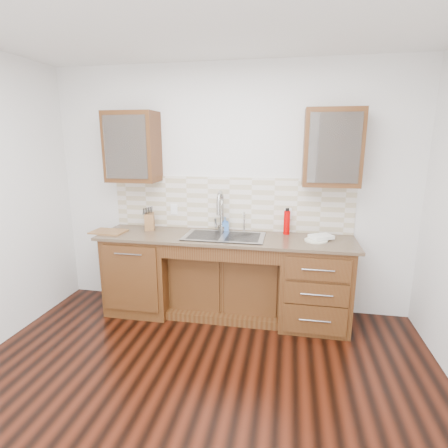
% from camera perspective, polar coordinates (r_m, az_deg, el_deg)
% --- Properties ---
extents(ground, '(4.00, 3.50, 0.10)m').
position_cam_1_polar(ground, '(2.91, -5.81, -28.53)').
color(ground, '#321007').
extents(wall_back, '(4.00, 0.10, 2.70)m').
position_cam_1_polar(wall_back, '(3.96, 1.08, 5.56)').
color(wall_back, silver).
rests_on(wall_back, ground).
extents(base_cabinet_left, '(0.70, 0.62, 0.88)m').
position_cam_1_polar(base_cabinet_left, '(4.12, -13.11, -7.57)').
color(base_cabinet_left, '#593014').
rests_on(base_cabinet_left, ground).
extents(base_cabinet_center, '(1.20, 0.44, 0.70)m').
position_cam_1_polar(base_cabinet_center, '(3.97, 0.35, -9.44)').
color(base_cabinet_center, '#593014').
rests_on(base_cabinet_center, ground).
extents(base_cabinet_right, '(0.70, 0.62, 0.88)m').
position_cam_1_polar(base_cabinet_right, '(3.81, 14.51, -9.45)').
color(base_cabinet_right, '#593014').
rests_on(base_cabinet_right, ground).
extents(countertop, '(2.70, 0.65, 0.03)m').
position_cam_1_polar(countertop, '(3.69, 0.07, -2.25)').
color(countertop, '#84705B').
rests_on(countertop, base_cabinet_left).
extents(backsplash, '(2.70, 0.02, 0.59)m').
position_cam_1_polar(backsplash, '(3.92, 0.92, 3.34)').
color(backsplash, beige).
rests_on(backsplash, wall_back).
extents(sink, '(0.84, 0.46, 0.19)m').
position_cam_1_polar(sink, '(3.70, 0.03, -3.36)').
color(sink, '#9E9EA5').
rests_on(sink, countertop).
extents(faucet, '(0.04, 0.04, 0.40)m').
position_cam_1_polar(faucet, '(3.86, -0.36, 1.73)').
color(faucet, '#999993').
rests_on(faucet, countertop).
extents(filter_tap, '(0.02, 0.02, 0.24)m').
position_cam_1_polar(filter_tap, '(3.84, 3.33, 0.45)').
color(filter_tap, '#999993').
rests_on(filter_tap, countertop).
extents(upper_cabinet_left, '(0.55, 0.34, 0.75)m').
position_cam_1_polar(upper_cabinet_left, '(4.02, -14.70, 12.05)').
color(upper_cabinet_left, '#593014').
rests_on(upper_cabinet_left, wall_back).
extents(upper_cabinet_right, '(0.55, 0.34, 0.75)m').
position_cam_1_polar(upper_cabinet_right, '(3.67, 17.26, 11.79)').
color(upper_cabinet_right, '#593014').
rests_on(upper_cabinet_right, wall_back).
extents(outlet_left, '(0.08, 0.01, 0.12)m').
position_cam_1_polar(outlet_left, '(4.08, -8.15, 2.40)').
color(outlet_left, white).
rests_on(outlet_left, backsplash).
extents(outlet_right, '(0.08, 0.01, 0.12)m').
position_cam_1_polar(outlet_right, '(3.87, 10.41, 1.70)').
color(outlet_right, white).
rests_on(outlet_right, backsplash).
extents(soap_bottle, '(0.09, 0.09, 0.16)m').
position_cam_1_polar(soap_bottle, '(3.88, 0.17, -0.02)').
color(soap_bottle, '#3A6CBA').
rests_on(soap_bottle, countertop).
extents(water_bottle, '(0.09, 0.09, 0.26)m').
position_cam_1_polar(water_bottle, '(3.80, 10.22, 0.23)').
color(water_bottle, '#B30000').
rests_on(water_bottle, countertop).
extents(plate, '(0.27, 0.27, 0.01)m').
position_cam_1_polar(plate, '(3.64, 14.79, -2.60)').
color(plate, beige).
rests_on(plate, countertop).
extents(dish_towel, '(0.27, 0.25, 0.03)m').
position_cam_1_polar(dish_towel, '(3.69, 15.58, -2.00)').
color(dish_towel, white).
rests_on(dish_towel, plate).
extents(knife_block, '(0.15, 0.19, 0.18)m').
position_cam_1_polar(knife_block, '(4.05, -12.06, 0.43)').
color(knife_block, brown).
rests_on(knife_block, countertop).
extents(cutting_board, '(0.38, 0.28, 0.02)m').
position_cam_1_polar(cutting_board, '(4.05, -18.35, -1.20)').
color(cutting_board, '#A96824').
rests_on(cutting_board, countertop).
extents(cup_left_a, '(0.14, 0.14, 0.10)m').
position_cam_1_polar(cup_left_a, '(4.09, -16.49, 11.27)').
color(cup_left_a, white).
rests_on(cup_left_a, upper_cabinet_left).
extents(cup_left_b, '(0.11, 0.11, 0.09)m').
position_cam_1_polar(cup_left_b, '(3.97, -12.92, 11.31)').
color(cup_left_b, white).
rests_on(cup_left_b, upper_cabinet_left).
extents(cup_right_a, '(0.14, 0.14, 0.09)m').
position_cam_1_polar(cup_right_a, '(3.66, 14.87, 11.11)').
color(cup_right_a, silver).
rests_on(cup_right_a, upper_cabinet_right).
extents(cup_right_b, '(0.13, 0.13, 0.10)m').
position_cam_1_polar(cup_right_b, '(3.68, 18.75, 10.90)').
color(cup_right_b, white).
rests_on(cup_right_b, upper_cabinet_right).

